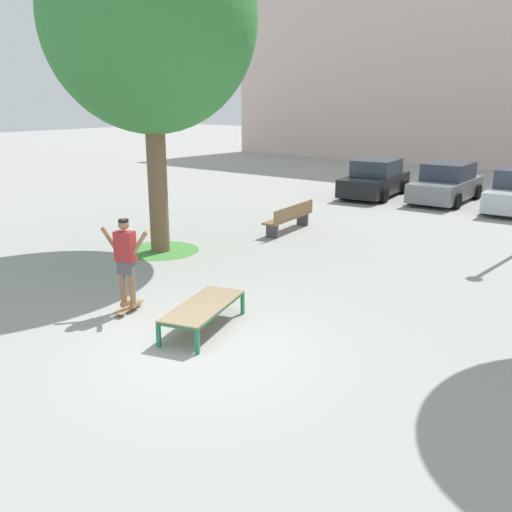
# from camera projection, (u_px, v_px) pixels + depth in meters

# --- Properties ---
(ground_plane) EXTENTS (120.00, 120.00, 0.00)m
(ground_plane) POSITION_uv_depth(u_px,v_px,m) (204.00, 348.00, 9.04)
(ground_plane) COLOR #999993
(skate_box) EXTENTS (1.25, 2.04, 0.46)m
(skate_box) POSITION_uv_depth(u_px,v_px,m) (203.00, 307.00, 9.67)
(skate_box) COLOR #237A4C
(skate_box) RESTS_ON ground
(skateboard) EXTENTS (0.44, 0.82, 0.09)m
(skateboard) POSITION_uv_depth(u_px,v_px,m) (129.00, 307.00, 10.61)
(skateboard) COLOR #9E754C
(skateboard) RESTS_ON ground
(skater) EXTENTS (0.97, 0.40, 1.69)m
(skater) POSITION_uv_depth(u_px,v_px,m) (126.00, 257.00, 10.34)
(skater) COLOR #8E6647
(skater) RESTS_ON skateboard
(tree_near_left) EXTENTS (5.18, 5.18, 8.47)m
(tree_near_left) POSITION_uv_depth(u_px,v_px,m) (150.00, 19.00, 13.29)
(tree_near_left) COLOR brown
(tree_near_left) RESTS_ON ground
(grass_patch_near_left) EXTENTS (2.03, 2.03, 0.01)m
(grass_patch_near_left) POSITION_uv_depth(u_px,v_px,m) (161.00, 250.00, 14.85)
(grass_patch_near_left) COLOR #47893D
(grass_patch_near_left) RESTS_ON ground
(car_black) EXTENTS (2.27, 4.37, 1.50)m
(car_black) POSITION_uv_depth(u_px,v_px,m) (375.00, 179.00, 22.98)
(car_black) COLOR black
(car_black) RESTS_ON ground
(car_grey) EXTENTS (1.99, 4.24, 1.50)m
(car_grey) POSITION_uv_depth(u_px,v_px,m) (447.00, 184.00, 21.77)
(car_grey) COLOR slate
(car_grey) RESTS_ON ground
(park_bench) EXTENTS (0.68, 2.43, 0.83)m
(park_bench) POSITION_uv_depth(u_px,v_px,m) (290.00, 217.00, 16.86)
(park_bench) COLOR brown
(park_bench) RESTS_ON ground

